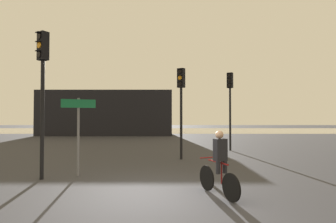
{
  "coord_description": "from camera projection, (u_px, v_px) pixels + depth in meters",
  "views": [
    {
      "loc": [
        0.45,
        -6.18,
        1.95
      ],
      "look_at": [
        0.5,
        5.0,
        2.2
      ],
      "focal_mm": 28.0,
      "sensor_mm": 36.0,
      "label": 1
    }
  ],
  "objects": [
    {
      "name": "ground_plane",
      "position": [
        148.0,
        200.0,
        6.14
      ],
      "size": [
        120.0,
        120.0,
        0.0
      ],
      "primitive_type": "plane",
      "color": "#333338"
    },
    {
      "name": "water_strip",
      "position": [
        164.0,
        130.0,
        39.04
      ],
      "size": [
        80.0,
        16.0,
        0.01
      ],
      "primitive_type": "cube",
      "color": "#9E937F",
      "rests_on": "ground"
    },
    {
      "name": "distant_building",
      "position": [
        106.0,
        113.0,
        29.06
      ],
      "size": [
        14.34,
        4.0,
        4.83
      ],
      "primitive_type": "cube",
      "color": "black",
      "rests_on": "ground"
    },
    {
      "name": "traffic_light_far_right",
      "position": [
        229.0,
        97.0,
        15.46
      ],
      "size": [
        0.4,
        0.42,
        4.59
      ],
      "rotation": [
        0.0,
        0.0,
        2.55
      ],
      "color": "black",
      "rests_on": "ground"
    },
    {
      "name": "traffic_light_near_left",
      "position": [
        41.0,
        77.0,
        8.28
      ],
      "size": [
        0.4,
        0.42,
        4.67
      ],
      "rotation": [
        0.0,
        0.0,
        2.56
      ],
      "color": "black",
      "rests_on": "ground"
    },
    {
      "name": "traffic_light_center",
      "position": [
        180.0,
        96.0,
        12.24
      ],
      "size": [
        0.4,
        0.42,
        4.24
      ],
      "rotation": [
        0.0,
        0.0,
        2.62
      ],
      "color": "black",
      "rests_on": "ground"
    },
    {
      "name": "direction_sign_post",
      "position": [
        77.0,
        125.0,
        8.72
      ],
      "size": [
        1.04,
        0.41,
        2.6
      ],
      "rotation": [
        0.0,
        0.0,
        3.49
      ],
      "color": "slate",
      "rests_on": "ground"
    },
    {
      "name": "cyclist",
      "position": [
        218.0,
        163.0,
        6.46
      ],
      "size": [
        0.77,
        1.58,
        1.62
      ],
      "rotation": [
        0.0,
        0.0,
        0.41
      ],
      "color": "black",
      "rests_on": "ground"
    }
  ]
}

